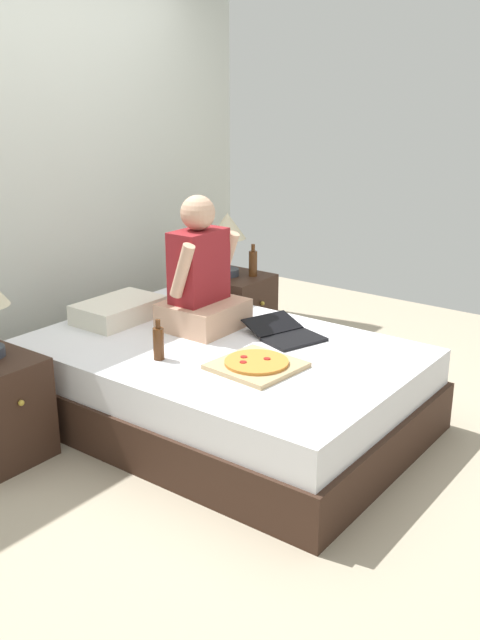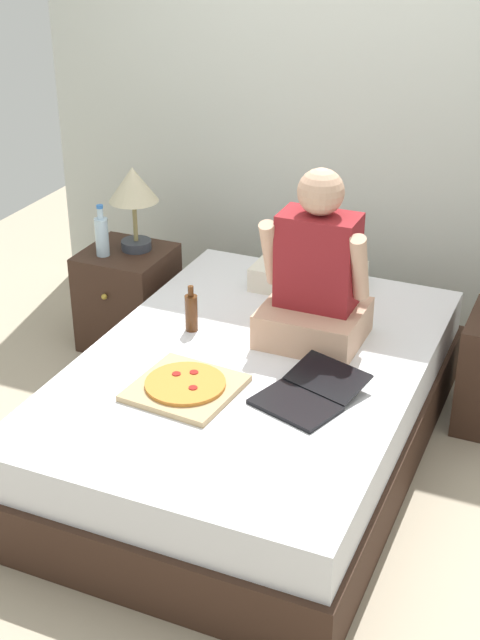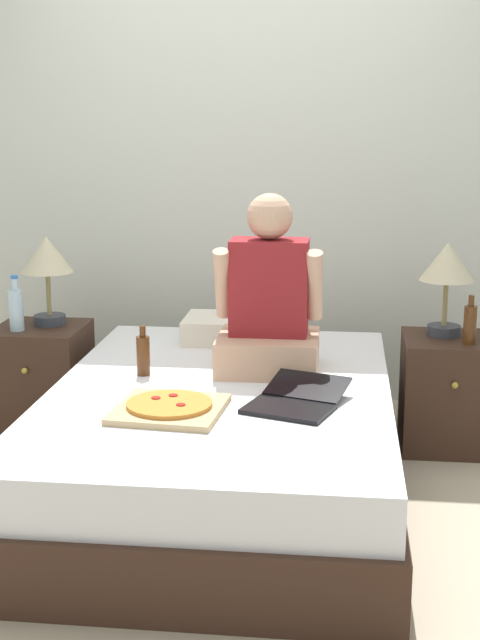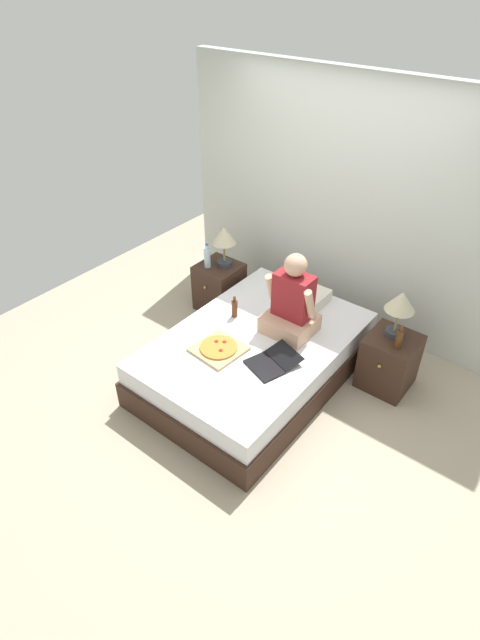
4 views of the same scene
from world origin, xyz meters
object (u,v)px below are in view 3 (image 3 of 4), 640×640
Objects in this scene: lamp_on_left_nightstand at (110,254)px; pizza_box at (281,375)px; person_seated at (333,284)px; water_bottle at (85,300)px; nightstand_left at (110,367)px; nightstand_right at (478,353)px; lamp_on_right_nightstand at (476,247)px; bed at (309,403)px; beer_bottle at (500,292)px; laptop at (360,349)px.

pizza_box is (0.85, -0.91, -0.39)m from lamp_on_left_nightstand.
water_bottle is at bearing 172.82° from person_seated.
nightstand_left is 1.00× the size of nightstand_right.
nightstand_right is 1.19× the size of pizza_box.
nightstand_left is 1.19× the size of pizza_box.
lamp_on_left_nightstand is 1.00× the size of lamp_on_right_nightstand.
water_bottle is (-0.08, -0.09, 0.40)m from nightstand_left.
lamp_on_left_nightstand and lamp_on_right_nightstand have the same top height.
nightstand_right is 1.28× the size of lamp_on_right_nightstand.
beer_bottle is (1.11, 0.43, 0.43)m from bed.
lamp_on_right_nightstand is 1.96× the size of beer_bottle.
lamp_on_right_nightstand is 0.93× the size of pizza_box.
water_bottle is 2.20m from nightstand_right.
pizza_box is (-0.31, -0.61, -0.27)m from person_seated.
bed is 4.69× the size of lamp_on_right_nightstand.
lamp_on_right_nightstand reaches higher than pizza_box.
lamp_on_left_nightstand is 2.14m from nightstand_right.
lamp_on_left_nightstand is 1.20m from person_seated.
water_bottle is 0.57× the size of pizza_box.
beer_bottle is 0.50× the size of laptop.
lamp_on_right_nightstand is at bearing 123.69° from beer_bottle.
nightstand_right is (2.08, 0.00, 0.00)m from nightstand_left.
laptop is at bearing -152.81° from beer_bottle.
lamp_on_right_nightstand is 0.29m from beer_bottle.
nightstand_right is at bearing 2.38° from water_bottle.
lamp_on_right_nightstand reaches higher than nightstand_right.
nightstand_left is 0.62m from lamp_on_left_nightstand.
water_bottle is at bearing -176.25° from lamp_on_right_nightstand.
person_seated is at bearing -14.57° from lamp_on_left_nightstand.
lamp_on_left_nightstand is 0.58× the size of person_seated.
water_bottle is 0.61× the size of lamp_on_right_nightstand.
nightstand_left is 2.09× the size of water_bottle.
bed is 1.34m from lamp_on_right_nightstand.
person_seated is at bearing -7.18° from water_bottle.
water_bottle is 1.29m from person_seated.
laptop is at bearing -145.58° from nightstand_right.
pizza_box is at bearing -141.98° from lamp_on_right_nightstand.
laptop is (0.09, -0.29, -0.27)m from person_seated.
lamp_on_right_nightstand is 0.58× the size of person_seated.
nightstand_right is 1.25× the size of laptop.
laptop is 0.51m from pizza_box.
nightstand_right is at bearing 35.77° from pizza_box.
pizza_box is at bearing -148.97° from beer_bottle.
nightstand_right is at bearing 15.81° from person_seated.
water_bottle reaches higher than bed.
person_seated is (1.16, -0.30, -0.12)m from lamp_on_left_nightstand.
person_seated reaches higher than nightstand_right.
bed is 7.65× the size of water_bottle.
laptop is (1.25, -0.59, -0.39)m from lamp_on_left_nightstand.
nightstand_left is 2.08m from nightstand_right.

